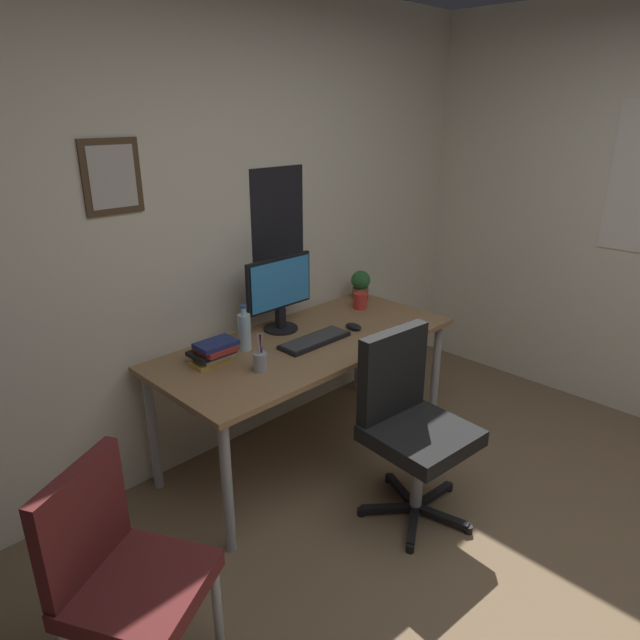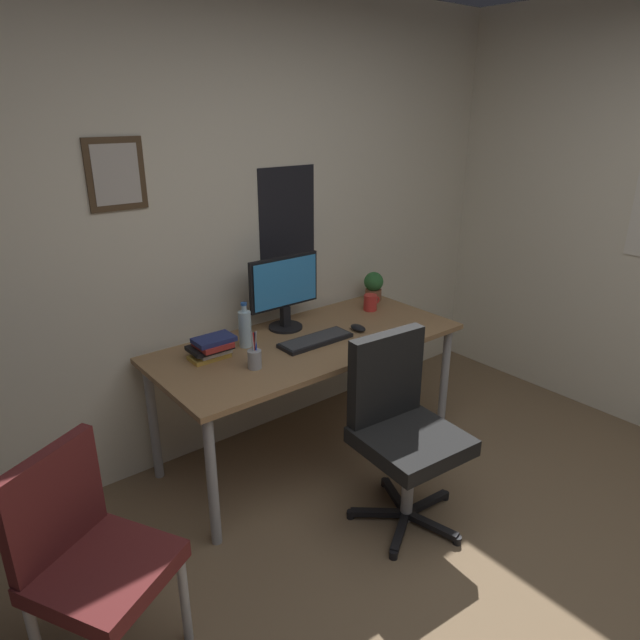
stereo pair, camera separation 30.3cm
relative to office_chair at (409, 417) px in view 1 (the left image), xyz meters
The scene contains 12 objects.
wall_back 1.44m from the office_chair, 102.90° to the left, with size 4.40×0.10×2.60m.
desk 0.72m from the office_chair, 90.95° to the left, with size 1.76×0.78×0.73m.
office_chair is the anchor object (origin of this frame).
side_chair 1.46m from the office_chair, behind, with size 0.57×0.57×0.88m.
monitor 1.04m from the office_chair, 90.53° to the left, with size 0.46×0.20×0.43m.
keyboard 0.69m from the office_chair, 90.20° to the left, with size 0.43×0.15×0.03m.
computer_mouse 0.74m from the office_chair, 65.06° to the left, with size 0.06×0.11×0.04m.
water_bottle 0.97m from the office_chair, 111.28° to the left, with size 0.07×0.07×0.25m.
coffee_mug_near 1.08m from the office_chair, 54.85° to the left, with size 0.12×0.09×0.10m.
potted_plant 1.28m from the office_chair, 52.67° to the left, with size 0.13×0.13×0.20m.
pen_cup 0.78m from the office_chair, 126.77° to the left, with size 0.07×0.07×0.20m.
book_stack_left 1.04m from the office_chair, 123.32° to the left, with size 0.23×0.18×0.12m.
Camera 1 is at (-1.74, -0.43, 1.96)m, focal length 31.52 mm.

